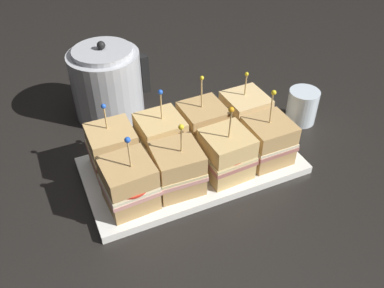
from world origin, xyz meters
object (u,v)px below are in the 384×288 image
at_px(sandwich_front_center_right, 226,154).
at_px(sandwich_back_center_left, 161,138).
at_px(sandwich_back_far_left, 113,149).
at_px(serving_platter, 192,165).
at_px(kettle_steel, 107,83).
at_px(sandwich_front_far_left, 129,184).
at_px(sandwich_front_center_left, 177,168).
at_px(sandwich_back_center_right, 203,126).
at_px(sandwich_back_far_right, 245,115).
at_px(sandwich_front_far_right, 268,141).
at_px(drinking_glass, 302,106).

xyz_separation_m(sandwich_front_center_right, sandwich_back_center_left, (-0.10, 0.11, 0.00)).
relative_size(sandwich_front_center_right, sandwich_back_far_left, 1.08).
bearing_deg(sandwich_back_far_left, serving_platter, -19.24).
bearing_deg(kettle_steel, sandwich_front_far_left, -98.65).
bearing_deg(sandwich_front_center_left, sandwich_front_far_left, -178.20).
distance_m(sandwich_front_center_left, sandwich_back_far_left, 0.15).
bearing_deg(sandwich_back_center_right, sandwich_back_far_right, -0.24).
relative_size(sandwich_front_center_right, sandwich_back_far_right, 1.09).
distance_m(sandwich_back_center_left, sandwich_back_far_right, 0.21).
bearing_deg(sandwich_front_center_right, sandwich_front_far_right, 2.70).
height_order(sandwich_front_center_left, sandwich_back_center_right, sandwich_back_center_right).
height_order(sandwich_back_center_right, sandwich_back_far_right, sandwich_back_center_right).
relative_size(sandwich_front_center_right, sandwich_back_center_right, 0.98).
height_order(sandwich_front_center_right, sandwich_back_center_right, sandwich_back_center_right).
bearing_deg(sandwich_back_center_left, drinking_glass, 0.39).
xyz_separation_m(sandwich_front_center_left, sandwich_back_center_left, (0.00, 0.10, 0.00)).
xyz_separation_m(sandwich_front_center_left, drinking_glass, (0.38, 0.11, -0.02)).
xyz_separation_m(sandwich_back_center_right, sandwich_back_far_right, (0.11, -0.00, -0.00)).
height_order(sandwich_front_center_left, drinking_glass, sandwich_front_center_left).
relative_size(sandwich_front_far_left, sandwich_front_center_left, 1.04).
height_order(sandwich_back_center_right, kettle_steel, kettle_steel).
height_order(sandwich_front_far_right, sandwich_back_far_left, sandwich_front_far_right).
height_order(sandwich_front_far_right, sandwich_back_far_right, sandwich_front_far_right).
height_order(sandwich_front_far_left, sandwich_front_far_right, sandwich_front_far_right).
bearing_deg(sandwich_back_far_right, serving_platter, -161.87).
bearing_deg(sandwich_front_far_right, serving_platter, 161.78).
relative_size(sandwich_back_center_right, drinking_glass, 2.01).
bearing_deg(sandwich_back_far_right, kettle_steel, 138.25).
relative_size(sandwich_front_far_right, sandwich_back_far_right, 1.10).
relative_size(sandwich_back_far_left, sandwich_back_center_right, 0.91).
height_order(sandwich_front_far_left, sandwich_front_center_right, sandwich_front_center_right).
bearing_deg(sandwich_front_center_left, sandwich_back_center_left, 87.53).
distance_m(sandwich_front_center_left, sandwich_front_far_right, 0.21).
height_order(sandwich_front_far_left, sandwich_back_center_left, sandwich_back_center_left).
xyz_separation_m(sandwich_back_center_right, drinking_glass, (0.28, 0.00, -0.02)).
xyz_separation_m(sandwich_back_center_left, sandwich_back_center_right, (0.10, 0.00, -0.00)).
relative_size(sandwich_back_far_left, kettle_steel, 0.79).
distance_m(sandwich_front_far_left, sandwich_front_center_right, 0.21).
xyz_separation_m(sandwich_front_center_left, sandwich_back_center_right, (0.11, 0.10, 0.00)).
distance_m(sandwich_back_far_left, kettle_steel, 0.24).
bearing_deg(sandwich_front_center_left, drinking_glass, 15.39).
height_order(sandwich_front_center_left, sandwich_front_center_right, sandwich_front_center_right).
relative_size(serving_platter, sandwich_front_center_right, 2.71).
bearing_deg(drinking_glass, sandwich_front_center_left, -164.61).
relative_size(sandwich_front_far_left, sandwich_back_far_left, 1.04).
distance_m(serving_platter, kettle_steel, 0.31).
bearing_deg(sandwich_back_far_left, sandwich_front_far_right, -18.73).
distance_m(serving_platter, sandwich_back_far_left, 0.18).
bearing_deg(sandwich_front_center_left, sandwich_back_far_left, 133.32).
xyz_separation_m(sandwich_back_center_left, kettle_steel, (-0.05, 0.24, 0.02)).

